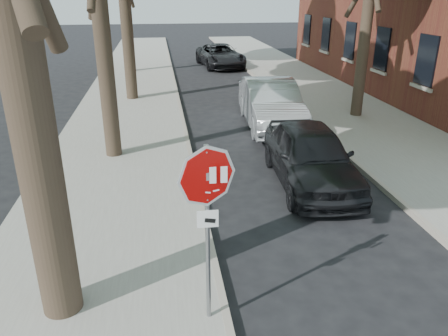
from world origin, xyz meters
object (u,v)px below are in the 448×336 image
object	(u,v)px
car_a	(311,155)
car_b	(271,104)
car_d	(220,56)
stop_sign	(207,203)

from	to	relation	value
car_a	car_b	bearing A→B (deg)	90.20
car_b	car_a	bearing A→B (deg)	-89.37
car_b	car_d	size ratio (longest dim) A/B	0.98
stop_sign	car_a	world-z (taller)	stop_sign
stop_sign	car_d	distance (m)	22.55
stop_sign	car_a	bearing A→B (deg)	56.40
car_a	car_b	xyz separation A→B (m)	(0.24, 4.88, 0.07)
stop_sign	car_d	world-z (taller)	stop_sign
car_b	car_d	xyz separation A→B (m)	(0.04, 12.85, -0.11)
stop_sign	car_b	bearing A→B (deg)	70.93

